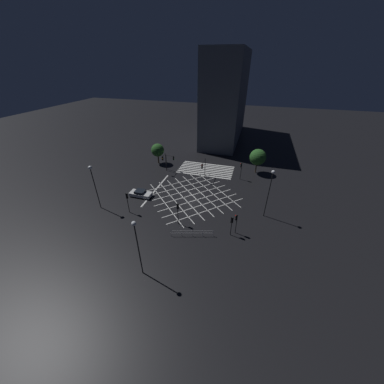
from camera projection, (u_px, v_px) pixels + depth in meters
ground_plane at (192, 195)px, 41.07m from camera, size 200.00×200.00×0.00m
road_markings at (200, 178)px, 46.84m from camera, size 18.98×24.57×0.01m
office_building at (227, 97)px, 64.89m from camera, size 10.06×31.18×24.91m
traffic_light_sw_main at (241, 168)px, 45.08m from camera, size 0.39×0.36×3.82m
traffic_light_se_cross at (164, 160)px, 47.71m from camera, size 0.36×1.94×4.34m
traffic_light_nw_cross at (232, 222)px, 30.60m from camera, size 0.36×0.39×3.22m
traffic_light_nw_main at (236, 220)px, 30.84m from camera, size 0.39×0.36×3.40m
traffic_light_median_north at (178, 209)px, 32.54m from camera, size 0.36×0.39×3.80m
traffic_light_median_south at (203, 166)px, 45.11m from camera, size 0.36×3.10×4.09m
traffic_light_ne_cross at (127, 199)px, 35.10m from camera, size 0.36×0.39×3.73m
traffic_light_se_main at (171, 159)px, 48.94m from camera, size 2.09×0.36×3.72m
street_lamp_east at (92, 176)px, 34.30m from camera, size 0.61×0.61×8.03m
street_lamp_west at (271, 184)px, 32.42m from camera, size 0.54×0.54×8.38m
street_lamp_far at (137, 238)px, 23.08m from camera, size 0.51×0.51×8.05m
street_tree_near at (158, 150)px, 51.97m from camera, size 3.12×3.12×4.98m
street_tree_far at (258, 157)px, 47.30m from camera, size 3.58×3.58×5.56m
waiting_car at (141, 194)px, 40.39m from camera, size 4.16×1.81×1.24m
pedestrian_railing at (192, 233)px, 31.16m from camera, size 5.95×1.79×1.05m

